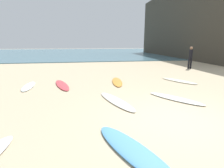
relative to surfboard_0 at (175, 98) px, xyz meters
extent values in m
plane|color=#C6B28E|center=(-0.90, -1.78, -0.04)|extent=(120.00, 120.00, 0.00)
cube|color=slate|center=(-0.90, 33.60, 0.00)|extent=(120.00, 40.00, 0.08)
ellipsoid|color=white|center=(0.00, 0.00, 0.00)|extent=(1.70, 2.14, 0.08)
ellipsoid|color=silver|center=(-2.35, 0.11, 0.00)|extent=(1.24, 2.50, 0.07)
ellipsoid|color=#5297D1|center=(-2.60, -2.98, 0.01)|extent=(1.49, 2.44, 0.09)
ellipsoid|color=orange|center=(-1.67, 3.28, 0.00)|extent=(0.81, 2.38, 0.08)
ellipsoid|color=#DF474E|center=(-4.62, 3.03, 0.00)|extent=(1.18, 2.55, 0.08)
ellipsoid|color=#EFEBCA|center=(1.88, 2.95, 0.00)|extent=(1.54, 2.20, 0.07)
ellipsoid|color=white|center=(-6.26, 3.07, 0.00)|extent=(0.61, 2.07, 0.07)
cylinder|color=black|center=(5.28, 7.28, 0.40)|extent=(0.14, 0.14, 0.87)
cylinder|color=black|center=(5.48, 7.28, 0.40)|extent=(0.14, 0.14, 0.87)
cylinder|color=black|center=(5.38, 7.28, 1.20)|extent=(0.28, 0.28, 0.73)
sphere|color=#9E7051|center=(5.38, 7.28, 1.68)|extent=(0.24, 0.24, 0.24)
camera|label=1|loc=(-3.54, -5.95, 2.14)|focal=27.72mm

